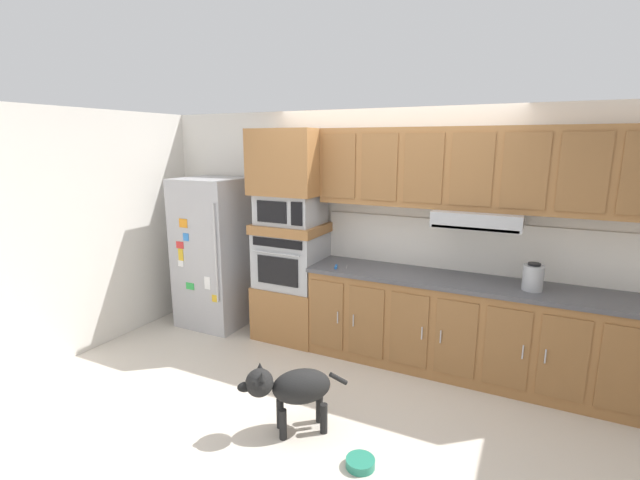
% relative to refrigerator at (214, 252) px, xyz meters
% --- Properties ---
extents(ground_plane, '(9.60, 9.60, 0.00)m').
position_rel_refrigerator_xyz_m(ground_plane, '(2.01, -0.68, -0.88)').
color(ground_plane, beige).
extents(back_kitchen_wall, '(6.20, 0.12, 2.50)m').
position_rel_refrigerator_xyz_m(back_kitchen_wall, '(2.01, 0.43, 0.37)').
color(back_kitchen_wall, silver).
rests_on(back_kitchen_wall, ground).
extents(side_panel_left, '(0.12, 7.10, 2.50)m').
position_rel_refrigerator_xyz_m(side_panel_left, '(-0.79, -0.68, 0.37)').
color(side_panel_left, silver).
rests_on(side_panel_left, ground).
extents(refrigerator, '(0.76, 0.73, 1.76)m').
position_rel_refrigerator_xyz_m(refrigerator, '(0.00, 0.00, 0.00)').
color(refrigerator, '#ADADB2').
rests_on(refrigerator, ground).
extents(oven_base_cabinet, '(0.74, 0.62, 0.60)m').
position_rel_refrigerator_xyz_m(oven_base_cabinet, '(1.02, 0.07, -0.58)').
color(oven_base_cabinet, '#996638').
rests_on(oven_base_cabinet, ground).
extents(built_in_oven, '(0.70, 0.62, 0.60)m').
position_rel_refrigerator_xyz_m(built_in_oven, '(1.02, 0.07, 0.02)').
color(built_in_oven, '#A8AAAF').
rests_on(built_in_oven, oven_base_cabinet).
extents(appliance_mid_shelf, '(0.74, 0.62, 0.10)m').
position_rel_refrigerator_xyz_m(appliance_mid_shelf, '(1.02, 0.07, 0.37)').
color(appliance_mid_shelf, '#996638').
rests_on(appliance_mid_shelf, built_in_oven).
extents(microwave, '(0.64, 0.54, 0.32)m').
position_rel_refrigerator_xyz_m(microwave, '(1.02, 0.07, 0.58)').
color(microwave, '#A8AAAF').
rests_on(microwave, appliance_mid_shelf).
extents(appliance_upper_cabinet, '(0.74, 0.62, 0.68)m').
position_rel_refrigerator_xyz_m(appliance_upper_cabinet, '(1.02, 0.07, 1.08)').
color(appliance_upper_cabinet, '#996638').
rests_on(appliance_upper_cabinet, microwave).
extents(lower_cabinet_run, '(2.95, 0.63, 0.88)m').
position_rel_refrigerator_xyz_m(lower_cabinet_run, '(2.87, 0.07, -0.44)').
color(lower_cabinet_run, '#996638').
rests_on(lower_cabinet_run, ground).
extents(countertop_slab, '(2.99, 0.64, 0.04)m').
position_rel_refrigerator_xyz_m(countertop_slab, '(2.87, 0.07, 0.02)').
color(countertop_slab, '#4C4C51').
rests_on(countertop_slab, lower_cabinet_run).
extents(backsplash_panel, '(2.99, 0.02, 0.50)m').
position_rel_refrigerator_xyz_m(backsplash_panel, '(2.87, 0.36, 0.29)').
color(backsplash_panel, silver).
rests_on(backsplash_panel, countertop_slab).
extents(upper_cabinet_with_hood, '(2.95, 0.48, 0.88)m').
position_rel_refrigerator_xyz_m(upper_cabinet_with_hood, '(2.87, 0.19, 1.02)').
color(upper_cabinet_with_hood, '#996638').
rests_on(upper_cabinet_with_hood, backsplash_panel).
extents(screwdriver, '(0.16, 0.15, 0.03)m').
position_rel_refrigerator_xyz_m(screwdriver, '(1.65, -0.10, 0.05)').
color(screwdriver, blue).
rests_on(screwdriver, countertop_slab).
extents(electric_kettle, '(0.17, 0.17, 0.24)m').
position_rel_refrigerator_xyz_m(electric_kettle, '(3.43, 0.02, 0.15)').
color(electric_kettle, '#A8AAAF').
rests_on(electric_kettle, countertop_slab).
extents(dog, '(0.68, 0.58, 0.56)m').
position_rel_refrigerator_xyz_m(dog, '(1.89, -1.45, -0.51)').
color(dog, black).
rests_on(dog, ground).
extents(dog_food_bowl, '(0.20, 0.20, 0.06)m').
position_rel_refrigerator_xyz_m(dog_food_bowl, '(2.50, -1.58, -0.85)').
color(dog_food_bowl, '#267F66').
rests_on(dog_food_bowl, ground).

